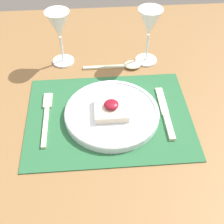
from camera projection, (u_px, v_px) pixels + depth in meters
name	position (u px, v px, depth m)	size (l,w,h in m)	color
dining_table	(109.00, 137.00, 0.91)	(1.29, 1.24, 0.78)	brown
placemat	(109.00, 116.00, 0.85)	(0.44, 0.34, 0.00)	#235633
dinner_plate	(112.00, 114.00, 0.84)	(0.26, 0.26, 0.05)	silver
fork	(47.00, 115.00, 0.85)	(0.02, 0.20, 0.01)	beige
knife	(166.00, 116.00, 0.84)	(0.02, 0.20, 0.01)	beige
spoon	(127.00, 65.00, 1.00)	(0.18, 0.04, 0.02)	beige
wine_glass_near	(149.00, 25.00, 0.93)	(0.07, 0.07, 0.18)	white
wine_glass_far	(59.00, 27.00, 0.93)	(0.07, 0.07, 0.18)	white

